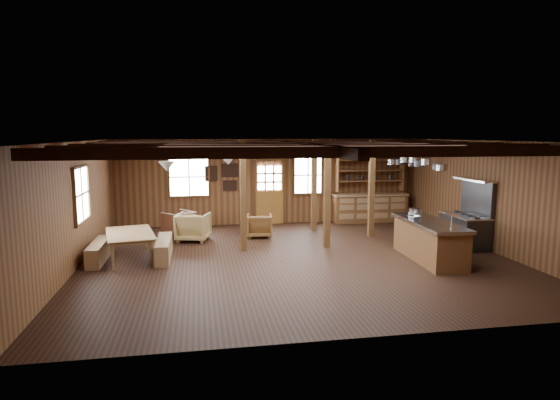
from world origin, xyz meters
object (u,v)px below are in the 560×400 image
Objects in this scene: dining_table at (132,246)px; armchair_c at (193,227)px; kitchen_island at (429,240)px; armchair_b at (259,226)px; commercial_range at (467,224)px; armchair_a at (179,223)px.

armchair_c reaches higher than dining_table.
armchair_b is at bearing 141.18° from kitchen_island.
dining_table is at bearing 66.22° from armchair_c.
commercial_range reaches higher than kitchen_island.
kitchen_island is 3.47× the size of armchair_b.
dining_table is (-6.94, 1.25, -0.15)m from kitchen_island.
kitchen_island reaches higher than armchair_a.
commercial_range is at bearing -102.69° from dining_table.
armchair_a is 0.90× the size of armchair_c.
armchair_b is at bearing 122.37° from armchair_a.
armchair_b is (3.30, 1.92, 0.01)m from dining_table.
dining_table is 2.55× the size of armchair_b.
kitchen_island is at bearing 106.17° from armchair_a.
kitchen_island is 7.09m from armchair_a.
dining_table is (-8.55, 0.19, -0.27)m from commercial_range.
commercial_range is at bearing 179.84° from armchair_c.
armchair_b reaches higher than dining_table.
armchair_c is (-1.89, -0.16, 0.06)m from armchair_b.
commercial_range is at bearing 164.26° from armchair_b.
armchair_c reaches higher than armchair_b.
kitchen_island is at bearing 145.14° from armchair_b.
commercial_range is 0.97× the size of dining_table.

